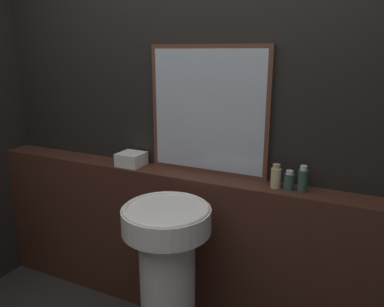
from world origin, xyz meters
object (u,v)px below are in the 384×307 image
object	(u,v)px
towel_stack	(131,159)
shampoo_bottle	(276,177)
conditioner_bottle	(289,181)
mirror	(208,111)
pedestal_sink	(167,274)
lotion_bottle	(303,180)

from	to	relation	value
towel_stack	shampoo_bottle	world-z (taller)	shampoo_bottle
towel_stack	conditioner_bottle	world-z (taller)	conditioner_bottle
towel_stack	shampoo_bottle	xyz separation A→B (m)	(0.95, 0.00, 0.02)
mirror	towel_stack	distance (m)	0.62
pedestal_sink	towel_stack	distance (m)	0.79
towel_stack	shampoo_bottle	distance (m)	0.95
pedestal_sink	shampoo_bottle	size ratio (longest dim) A/B	7.01
pedestal_sink	shampoo_bottle	xyz separation A→B (m)	(0.46, 0.40, 0.50)
conditioner_bottle	lotion_bottle	distance (m)	0.07
pedestal_sink	shampoo_bottle	distance (m)	0.79
shampoo_bottle	conditioner_bottle	xyz separation A→B (m)	(0.07, -0.00, -0.01)
lotion_bottle	shampoo_bottle	bearing A→B (deg)	180.00
lotion_bottle	pedestal_sink	bearing A→B (deg)	-146.26
pedestal_sink	shampoo_bottle	world-z (taller)	shampoo_bottle
mirror	lotion_bottle	size ratio (longest dim) A/B	5.26
towel_stack	pedestal_sink	bearing A→B (deg)	-39.48
shampoo_bottle	conditioner_bottle	world-z (taller)	shampoo_bottle
shampoo_bottle	lotion_bottle	bearing A→B (deg)	-0.00
towel_stack	conditioner_bottle	size ratio (longest dim) A/B	1.51
conditioner_bottle	pedestal_sink	bearing A→B (deg)	-142.92
mirror	conditioner_bottle	xyz separation A→B (m)	(0.51, -0.08, -0.33)
mirror	towel_stack	bearing A→B (deg)	-171.07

